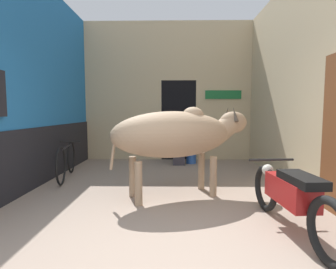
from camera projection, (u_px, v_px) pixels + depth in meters
ground_plane at (157, 256)px, 2.43m from camera, size 30.00×30.00×0.00m
wall_left_shopfront at (35, 85)px, 4.77m from camera, size 0.25×4.96×3.78m
wall_back_with_doorway at (171, 101)px, 7.46m from camera, size 4.57×0.93×3.78m
wall_right_with_door at (298, 82)px, 4.64m from camera, size 0.22×4.96×3.78m
cow at (178, 134)px, 4.10m from camera, size 2.34×1.39×1.43m
motorcycle_near at (291, 195)px, 2.89m from camera, size 0.58×1.92×0.74m
bicycle at (67, 161)px, 5.23m from camera, size 0.47×1.66×0.71m
shopkeeper_seated at (179, 140)px, 6.63m from camera, size 0.42×0.33×1.20m
plastic_stool at (191, 154)px, 6.78m from camera, size 0.37×0.37×0.47m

